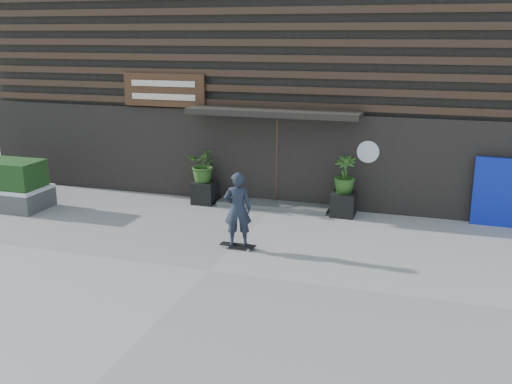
% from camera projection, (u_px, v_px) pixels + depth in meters
% --- Properties ---
extents(ground, '(80.00, 80.00, 0.00)m').
position_uv_depth(ground, '(209.00, 271.00, 11.50)').
color(ground, '#989590').
rests_on(ground, ground).
extents(entrance_step, '(3.00, 0.80, 0.12)m').
position_uv_depth(entrance_step, '(274.00, 205.00, 15.71)').
color(entrance_step, '#4E4E4C').
rests_on(entrance_step, ground).
extents(planter_pot_left, '(0.60, 0.60, 0.60)m').
position_uv_depth(planter_pot_left, '(205.00, 192.00, 16.02)').
color(planter_pot_left, black).
rests_on(planter_pot_left, ground).
extents(bamboo_left, '(0.86, 0.75, 0.96)m').
position_uv_depth(bamboo_left, '(204.00, 165.00, 15.82)').
color(bamboo_left, '#2D591E').
rests_on(bamboo_left, planter_pot_left).
extents(planter_pot_right, '(0.60, 0.60, 0.60)m').
position_uv_depth(planter_pot_right, '(343.00, 204.00, 14.91)').
color(planter_pot_right, black).
rests_on(planter_pot_right, ground).
extents(bamboo_right, '(0.54, 0.54, 0.96)m').
position_uv_depth(bamboo_right, '(344.00, 174.00, 14.70)').
color(bamboo_right, '#2D591E').
rests_on(bamboo_right, planter_pot_right).
extents(building, '(18.00, 11.00, 8.00)m').
position_uv_depth(building, '(319.00, 49.00, 19.62)').
color(building, black).
rests_on(building, ground).
extents(skateboarder, '(0.78, 0.55, 1.70)m').
position_uv_depth(skateboarder, '(238.00, 209.00, 12.45)').
color(skateboarder, black).
rests_on(skateboarder, ground).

